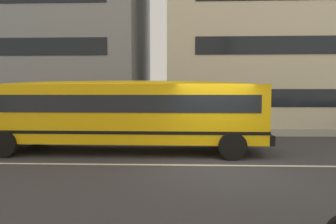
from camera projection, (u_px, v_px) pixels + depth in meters
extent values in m
plane|color=#38383D|center=(218.00, 165.00, 8.54)|extent=(400.00, 400.00, 0.00)
cube|color=gray|center=(199.00, 132.00, 15.99)|extent=(120.00, 3.00, 0.01)
cube|color=silver|center=(218.00, 165.00, 8.54)|extent=(110.00, 0.16, 0.01)
cube|color=yellow|center=(123.00, 112.00, 10.49)|extent=(10.19, 2.42, 2.03)
cube|color=black|center=(262.00, 136.00, 10.30)|extent=(0.21, 2.31, 0.33)
cube|color=black|center=(123.00, 103.00, 10.46)|extent=(9.58, 2.46, 0.59)
cube|color=black|center=(123.00, 128.00, 10.52)|extent=(10.21, 2.46, 0.11)
ellipsoid|color=yellow|center=(123.00, 85.00, 10.42)|extent=(9.79, 2.24, 0.33)
cylinder|color=red|center=(54.00, 113.00, 11.96)|extent=(0.41, 0.41, 0.03)
cylinder|color=black|center=(4.00, 144.00, 9.58)|extent=(0.93, 0.27, 0.92)
cylinder|color=black|center=(38.00, 134.00, 11.88)|extent=(0.93, 0.27, 0.92)
cylinder|color=black|center=(232.00, 146.00, 9.22)|extent=(0.93, 0.27, 0.92)
cylinder|color=black|center=(222.00, 136.00, 11.52)|extent=(0.93, 0.27, 0.92)
cube|color=gray|center=(31.00, 4.00, 23.28)|extent=(18.58, 11.87, 19.20)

